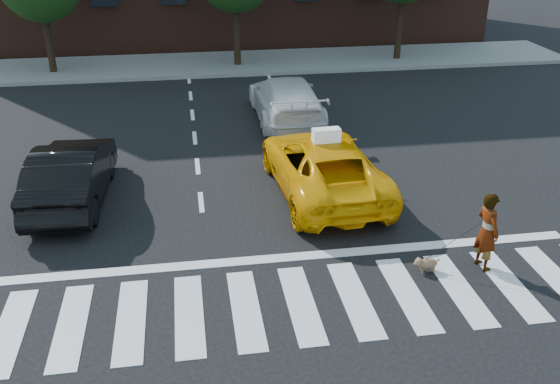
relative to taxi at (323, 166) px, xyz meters
name	(u,v)px	position (x,y,z in m)	size (l,w,h in m)	color
ground	(301,304)	(-1.40, -4.52, -0.70)	(120.00, 120.00, 0.00)	black
crosswalk	(301,304)	(-1.40, -4.52, -0.70)	(13.00, 2.40, 0.01)	silver
stop_line	(286,257)	(-1.40, -2.92, -0.70)	(12.00, 0.30, 0.01)	silver
sidewalk_far	(225,63)	(-1.40, 12.98, -0.63)	(30.00, 4.00, 0.15)	slate
taxi	(323,166)	(0.00, 0.00, 0.00)	(2.33, 5.05, 1.40)	#F9AC05
black_sedan	(71,173)	(-5.99, 0.46, 0.01)	(1.51, 4.33, 1.43)	black
white_suv	(286,99)	(0.00, 5.48, 0.01)	(1.99, 4.90, 1.42)	silver
woman	(487,231)	(2.36, -3.86, 0.10)	(0.58, 0.38, 1.60)	#999999
dog	(426,263)	(1.20, -3.84, -0.53)	(0.53, 0.21, 0.30)	olive
taxi_sign	(326,135)	(0.00, -0.20, 0.86)	(0.65, 0.28, 0.32)	white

